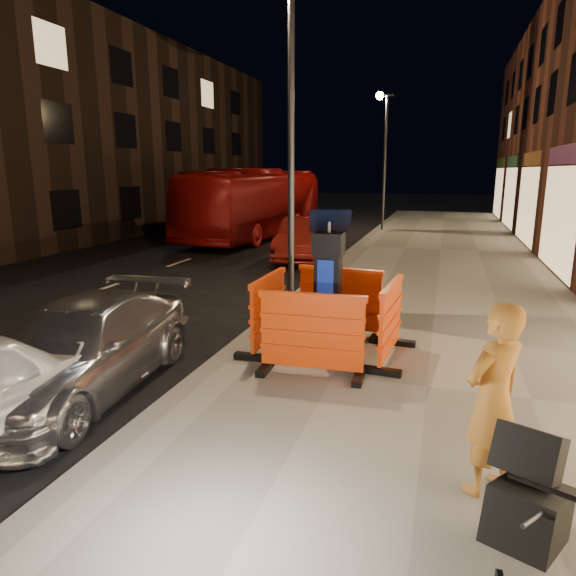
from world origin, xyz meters
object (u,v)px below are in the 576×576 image
(stroller, at_px, (530,508))
(barrier_front, at_px, (312,335))
(barrier_back, at_px, (340,301))
(car_red, at_px, (305,259))
(barrier_bldgside, at_px, (390,321))
(man, at_px, (493,400))
(barrier_kerbside, at_px, (268,311))
(parking_kiosk, at_px, (328,287))
(car_silver, at_px, (85,390))
(bus_doubledecker, at_px, (257,237))

(stroller, bearing_deg, barrier_front, 151.89)
(barrier_back, xyz_separation_m, car_red, (-2.74, 7.92, -0.73))
(barrier_bldgside, xyz_separation_m, man, (1.16, -3.02, 0.27))
(barrier_kerbside, relative_size, car_red, 0.36)
(parking_kiosk, height_order, car_silver, parking_kiosk)
(barrier_back, distance_m, man, 4.50)
(barrier_kerbside, xyz_separation_m, barrier_bldgside, (1.90, 0.00, 0.00))
(barrier_back, distance_m, bus_doubledecker, 14.39)
(barrier_front, xyz_separation_m, car_red, (-2.74, 9.82, -0.73))
(barrier_bldgside, xyz_separation_m, bus_doubledecker, (-7.26, 13.86, -0.73))
(barrier_front, relative_size, man, 0.87)
(bus_doubledecker, bearing_deg, barrier_kerbside, -66.39)
(barrier_back, relative_size, man, 0.87)
(barrier_back, relative_size, stroller, 1.54)
(barrier_front, height_order, car_red, barrier_front)
(barrier_bldgside, bearing_deg, barrier_kerbside, 94.72)
(barrier_back, distance_m, barrier_kerbside, 1.34)
(car_silver, xyz_separation_m, bus_doubledecker, (-3.43, 15.88, 0.00))
(barrier_kerbside, bearing_deg, barrier_front, -134.28)
(barrier_bldgside, relative_size, bus_doubledecker, 0.14)
(barrier_front, relative_size, car_red, 0.36)
(man, bearing_deg, barrier_back, -108.01)
(barrier_back, bearing_deg, man, -56.23)
(man, bearing_deg, parking_kiosk, -101.05)
(barrier_back, xyz_separation_m, stroller, (2.31, -4.87, -0.10))
(barrier_back, height_order, car_silver, barrier_back)
(barrier_back, height_order, bus_doubledecker, bus_doubledecker)
(bus_doubledecker, xyz_separation_m, stroller, (8.62, -17.78, 0.63))
(parking_kiosk, bearing_deg, barrier_back, 92.72)
(barrier_bldgside, xyz_separation_m, car_silver, (-3.83, -2.02, -0.73))
(parking_kiosk, xyz_separation_m, stroller, (2.31, -3.92, -0.55))
(barrier_front, bearing_deg, stroller, -54.33)
(barrier_front, height_order, barrier_bldgside, same)
(car_silver, bearing_deg, car_red, 84.85)
(barrier_front, distance_m, car_silver, 3.16)
(barrier_bldgside, distance_m, bus_doubledecker, 15.67)
(man, bearing_deg, car_silver, -57.34)
(bus_doubledecker, relative_size, stroller, 11.06)
(car_silver, distance_m, car_red, 10.89)
(car_red, bearing_deg, stroller, -74.22)
(barrier_back, relative_size, barrier_bldgside, 1.00)
(car_silver, height_order, bus_doubledecker, bus_doubledecker)
(parking_kiosk, height_order, barrier_front, parking_kiosk)
(barrier_front, xyz_separation_m, barrier_kerbside, (-0.95, 0.95, 0.00))
(man, bearing_deg, barrier_kerbside, -90.62)
(barrier_kerbside, relative_size, barrier_bldgside, 1.00)
(car_silver, xyz_separation_m, stroller, (5.20, -1.90, 0.63))
(barrier_bldgside, height_order, car_red, barrier_bldgside)
(barrier_front, distance_m, stroller, 3.76)
(barrier_bldgside, bearing_deg, stroller, -156.09)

